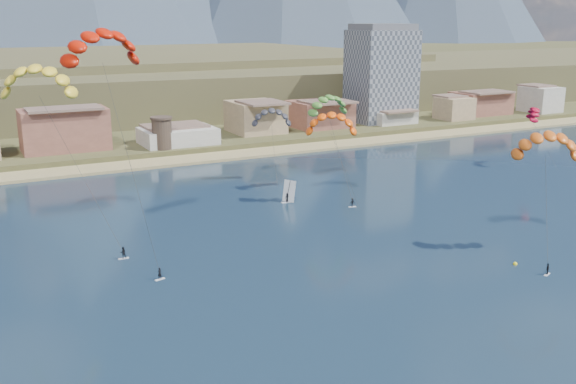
{
  "coord_description": "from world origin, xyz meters",
  "views": [
    {
      "loc": [
        -44.62,
        -53.77,
        35.63
      ],
      "look_at": [
        0.0,
        32.0,
        10.0
      ],
      "focal_mm": 40.92,
      "sensor_mm": 36.0,
      "label": 1
    }
  ],
  "objects": [
    {
      "name": "distant_kite_dark",
      "position": [
        19.36,
        77.21,
        14.95
      ],
      "size": [
        9.85,
        7.31,
        18.04
      ],
      "color": "#262626",
      "rests_on": "ground"
    },
    {
      "name": "foothills",
      "position": [
        22.39,
        232.47,
        9.08
      ],
      "size": [
        940.0,
        210.0,
        18.0
      ],
      "color": "brown",
      "rests_on": "ground"
    },
    {
      "name": "windsurfer",
      "position": [
        13.72,
        58.34,
        1.41
      ],
      "size": [
        2.54,
        2.76,
        4.42
      ],
      "color": "silver",
      "rests_on": "ground"
    },
    {
      "name": "kitesurfer_orange",
      "position": [
        36.48,
        15.87,
        17.44
      ],
      "size": [
        13.87,
        14.0,
        21.22
      ],
      "color": "silver",
      "rests_on": "ground"
    },
    {
      "name": "watchtower",
      "position": [
        5.0,
        114.0,
        6.37
      ],
      "size": [
        5.82,
        5.82,
        8.6
      ],
      "color": "#47382D",
      "rests_on": "ground"
    },
    {
      "name": "ground",
      "position": [
        0.0,
        0.0,
        0.0
      ],
      "size": [
        2400.0,
        2400.0,
        0.0
      ],
      "primitive_type": "plane",
      "color": "black",
      "rests_on": "ground"
    },
    {
      "name": "beach",
      "position": [
        0.0,
        106.0,
        0.25
      ],
      "size": [
        2200.0,
        12.0,
        0.9
      ],
      "color": "tan",
      "rests_on": "ground"
    },
    {
      "name": "distant_kite_orange",
      "position": [
        21.36,
        54.75,
        16.57
      ],
      "size": [
        11.14,
        8.6,
        19.87
      ],
      "color": "#262626",
      "rests_on": "ground"
    },
    {
      "name": "kitesurfer_green",
      "position": [
        26.23,
        64.02,
        18.58
      ],
      "size": [
        9.99,
        17.35,
        23.06
      ],
      "color": "silver",
      "rests_on": "ground"
    },
    {
      "name": "apartment_tower",
      "position": [
        85.0,
        128.0,
        17.82
      ],
      "size": [
        20.0,
        16.0,
        32.0
      ],
      "color": "gray",
      "rests_on": "ground"
    },
    {
      "name": "kitesurfer_yellow",
      "position": [
        -31.53,
        56.63,
        26.8
      ],
      "size": [
        15.6,
        19.95,
        31.61
      ],
      "color": "silver",
      "rests_on": "ground"
    },
    {
      "name": "distant_kite_red",
      "position": [
        82.78,
        60.85,
        13.45
      ],
      "size": [
        7.04,
        7.87,
        16.26
      ],
      "color": "#262626",
      "rests_on": "ground"
    },
    {
      "name": "land",
      "position": [
        0.0,
        560.0,
        0.0
      ],
      "size": [
        2200.0,
        900.0,
        4.0
      ],
      "color": "#4C4729",
      "rests_on": "ground"
    },
    {
      "name": "buoy",
      "position": [
        27.98,
        12.11,
        0.11
      ],
      "size": [
        0.63,
        0.63,
        0.63
      ],
      "color": "yellow",
      "rests_on": "ground"
    },
    {
      "name": "kitesurfer_red",
      "position": [
        -24.19,
        42.85,
        32.48
      ],
      "size": [
        13.11,
        16.38,
        35.76
      ],
      "color": "silver",
      "rests_on": "ground"
    }
  ]
}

